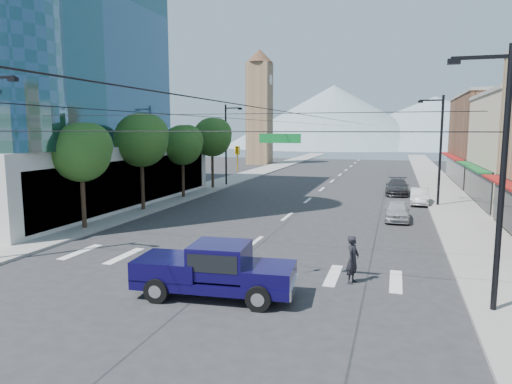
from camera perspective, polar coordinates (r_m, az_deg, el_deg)
ground at (r=20.20m, az=-5.40°, el=-10.33°), size 160.00×160.00×0.00m
sidewalk_left at (r=61.20m, az=-1.45°, el=2.01°), size 4.00×120.00×0.15m
sidewalk_right at (r=58.22m, az=21.55°, el=1.16°), size 4.00×120.00×0.15m
clock_tower at (r=83.33m, az=0.44°, el=10.83°), size 4.80×4.80×20.40m
mountain_left at (r=169.26m, az=9.65°, el=9.32°), size 80.00×80.00×22.00m
mountain_right at (r=178.17m, az=21.41°, el=8.18°), size 90.00×90.00×18.00m
tree_near at (r=30.17m, az=-20.75°, el=4.88°), size 3.65×3.64×6.71m
tree_midnear at (r=35.93m, az=-13.92°, el=6.51°), size 4.09×4.09×7.52m
tree_midfar at (r=42.10m, az=-8.97°, el=5.98°), size 3.65×3.64×6.71m
tree_far at (r=48.47m, az=-5.32°, el=6.99°), size 4.09×4.09×7.52m
signal_rig at (r=18.27m, az=-6.23°, el=2.64°), size 21.80×0.20×9.00m
lamp_pole_nw at (r=51.04m, az=-3.64°, el=6.31°), size 2.00×0.25×9.00m
lamp_pole_ne at (r=39.86m, az=21.90°, el=5.34°), size 2.00×0.25×9.00m
pickup_truck at (r=17.47m, az=-5.27°, el=-9.55°), size 6.26×2.80×2.06m
pedestrian at (r=19.32m, az=12.01°, el=-8.24°), size 0.67×0.83×1.98m
parked_car_near at (r=33.13m, az=17.22°, el=-2.23°), size 1.68×4.10×1.39m
parked_car_mid at (r=40.89m, az=19.75°, el=-0.52°), size 1.59×4.13×1.34m
parked_car_far at (r=46.36m, az=17.24°, el=0.63°), size 2.15×5.21×1.51m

